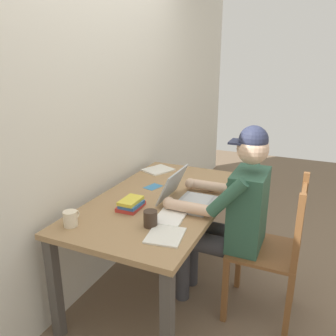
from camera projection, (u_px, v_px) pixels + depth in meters
name	position (u px, v px, depth m)	size (l,w,h in m)	color
ground_plane	(162.00, 285.00, 2.57)	(8.00, 8.00, 0.00)	brown
back_wall	(96.00, 108.00, 2.36)	(6.00, 0.04, 2.60)	silver
desk	(161.00, 209.00, 2.37)	(1.49, 0.83, 0.71)	#9E7A51
seated_person	(231.00, 211.00, 2.18)	(0.50, 0.60, 1.26)	#2D5642
wooden_chair	(273.00, 251.00, 2.14)	(0.42, 0.42, 0.95)	brown
laptop	(186.00, 196.00, 2.25)	(0.33, 0.32, 0.22)	#ADAFB2
computer_mouse	(212.00, 188.00, 2.48)	(0.06, 0.10, 0.03)	#ADAFB2
coffee_mug_white	(71.00, 218.00, 1.94)	(0.12, 0.08, 0.09)	beige
coffee_mug_dark	(151.00, 218.00, 1.94)	(0.12, 0.08, 0.09)	#38281E
book_stack_main	(131.00, 204.00, 2.16)	(0.19, 0.14, 0.07)	#BC332D
paper_pile_near_laptop	(165.00, 235.00, 1.84)	(0.21, 0.19, 0.01)	silver
paper_pile_back_corner	(170.00, 217.00, 2.04)	(0.23, 0.16, 0.01)	white
paper_pile_side	(158.00, 170.00, 2.91)	(0.23, 0.20, 0.01)	silver
landscape_photo_print	(153.00, 187.00, 2.54)	(0.13, 0.09, 0.00)	teal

